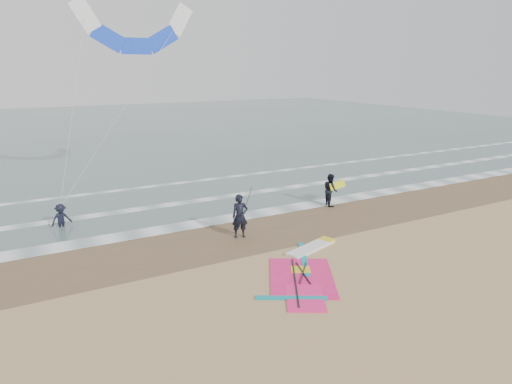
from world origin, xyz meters
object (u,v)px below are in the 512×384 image
person_walking (330,190)px  surf_kite (135,32)px  person_wading (61,212)px  person_standing (240,216)px  windsurf_rig (306,268)px

person_walking → surf_kite: (-8.26, 7.43, 8.41)m
person_walking → person_wading: person_walking is taller
person_walking → surf_kite: size_ratio=0.18×
person_standing → person_wading: 8.68m
windsurf_rig → person_standing: size_ratio=2.81×
windsurf_rig → person_standing: bearing=98.4°
person_walking → surf_kite: surf_kite is taller
person_standing → person_walking: 6.90m
person_standing → person_wading: person_standing is taller
person_wading → windsurf_rig: bearing=-68.2°
person_standing → person_walking: (6.60, 2.00, -0.09)m
windsurf_rig → person_walking: person_walking is taller
person_standing → person_wading: (-6.88, 5.29, -0.24)m
windsurf_rig → surf_kite: surf_kite is taller
windsurf_rig → person_walking: size_ratio=3.11×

